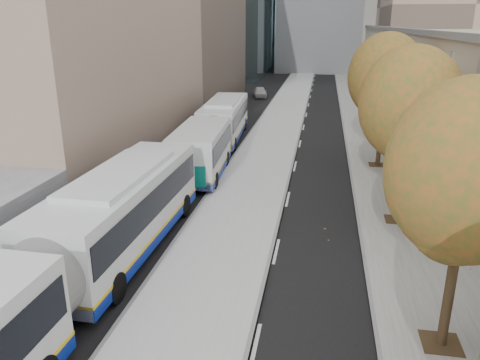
# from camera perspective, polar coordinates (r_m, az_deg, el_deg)

# --- Properties ---
(bus_platform) EXTENTS (4.25, 150.00, 0.15)m
(bus_platform) POSITION_cam_1_polar(r_m,az_deg,el_deg) (35.34, 3.62, 4.31)
(bus_platform) COLOR #A8A8A8
(bus_platform) RESTS_ON ground
(sidewalk) EXTENTS (4.75, 150.00, 0.08)m
(sidewalk) POSITION_cam_1_polar(r_m,az_deg,el_deg) (35.41, 16.61, 3.53)
(sidewalk) COLOR gray
(sidewalk) RESTS_ON ground
(building_tan) EXTENTS (18.00, 92.00, 8.00)m
(building_tan) POSITION_cam_1_polar(r_m,az_deg,el_deg) (65.13, 24.50, 12.82)
(building_tan) COLOR #9F947D
(building_tan) RESTS_ON ground
(tree_c) EXTENTS (4.20, 4.20, 7.28)m
(tree_c) POSITION_cam_1_polar(r_m,az_deg,el_deg) (13.10, 26.15, 0.90)
(tree_c) COLOR black
(tree_c) RESTS_ON sidewalk
(tree_d) EXTENTS (4.40, 4.40, 7.60)m
(tree_d) POSITION_cam_1_polar(r_m,az_deg,el_deg) (21.63, 20.06, 8.64)
(tree_d) COLOR black
(tree_d) RESTS_ON sidewalk
(tree_e) EXTENTS (4.60, 4.60, 7.92)m
(tree_e) POSITION_cam_1_polar(r_m,az_deg,el_deg) (30.43, 17.38, 11.94)
(tree_e) COLOR black
(tree_e) RESTS_ON sidewalk
(bus_near) EXTENTS (3.18, 19.15, 3.18)m
(bus_near) POSITION_cam_1_polar(r_m,az_deg,el_deg) (15.81, -20.50, -9.23)
(bus_near) COLOR silver
(bus_near) RESTS_ON ground
(bus_far) EXTENTS (3.65, 18.10, 3.00)m
(bus_far) POSITION_cam_1_polar(r_m,az_deg,el_deg) (33.05, -2.95, 6.10)
(bus_far) COLOR silver
(bus_far) RESTS_ON ground
(distant_car) EXTENTS (2.28, 4.00, 1.28)m
(distant_car) POSITION_cam_1_polar(r_m,az_deg,el_deg) (58.68, 2.46, 10.65)
(distant_car) COLOR silver
(distant_car) RESTS_ON ground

